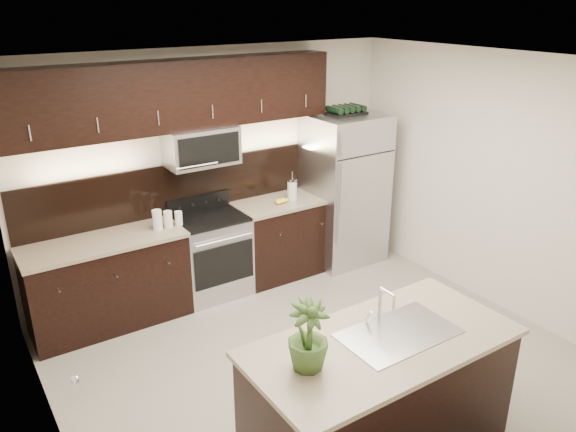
# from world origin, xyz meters

# --- Properties ---
(ground) EXTENTS (4.50, 4.50, 0.00)m
(ground) POSITION_xyz_m (0.00, 0.00, 0.00)
(ground) COLOR gray
(ground) RESTS_ON ground
(room_walls) EXTENTS (4.52, 4.02, 2.71)m
(room_walls) POSITION_xyz_m (-0.11, -0.04, 1.70)
(room_walls) COLOR beige
(room_walls) RESTS_ON ground
(counter_run) EXTENTS (3.51, 0.65, 0.94)m
(counter_run) POSITION_xyz_m (-0.46, 1.69, 0.47)
(counter_run) COLOR black
(counter_run) RESTS_ON ground
(upper_fixtures) EXTENTS (3.49, 0.40, 1.66)m
(upper_fixtures) POSITION_xyz_m (-0.43, 1.84, 2.14)
(upper_fixtures) COLOR black
(upper_fixtures) RESTS_ON counter_run
(island) EXTENTS (1.96, 0.96, 0.94)m
(island) POSITION_xyz_m (-0.28, -1.13, 0.47)
(island) COLOR black
(island) RESTS_ON ground
(sink_faucet) EXTENTS (0.84, 0.50, 0.28)m
(sink_faucet) POSITION_xyz_m (-0.13, -1.12, 0.96)
(sink_faucet) COLOR silver
(sink_faucet) RESTS_ON island
(refrigerator) EXTENTS (0.90, 0.81, 1.87)m
(refrigerator) POSITION_xyz_m (1.56, 1.63, 0.94)
(refrigerator) COLOR #B2B2B7
(refrigerator) RESTS_ON ground
(wine_rack) EXTENTS (0.46, 0.29, 0.11)m
(wine_rack) POSITION_xyz_m (1.56, 1.63, 1.92)
(wine_rack) COLOR black
(wine_rack) RESTS_ON refrigerator
(plant) EXTENTS (0.28, 0.28, 0.48)m
(plant) POSITION_xyz_m (-0.90, -1.09, 1.18)
(plant) COLOR #355221
(plant) RESTS_ON island
(canisters) EXTENTS (0.32, 0.10, 0.21)m
(canisters) POSITION_xyz_m (-0.77, 1.64, 1.03)
(canisters) COLOR silver
(canisters) RESTS_ON counter_run
(french_press) EXTENTS (0.12, 0.12, 0.34)m
(french_press) POSITION_xyz_m (0.80, 1.64, 1.07)
(french_press) COLOR silver
(french_press) RESTS_ON counter_run
(bananas) EXTENTS (0.20, 0.16, 0.05)m
(bananas) POSITION_xyz_m (0.58, 1.61, 0.97)
(bananas) COLOR yellow
(bananas) RESTS_ON counter_run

